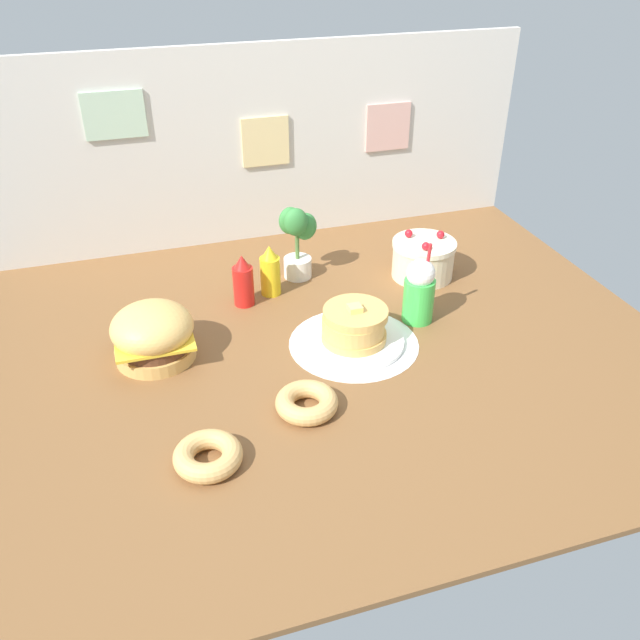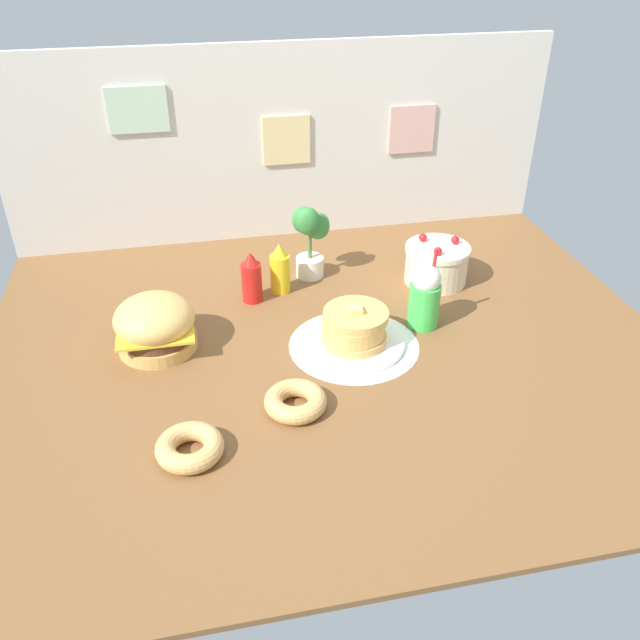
{
  "view_description": "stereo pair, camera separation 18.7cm",
  "coord_description": "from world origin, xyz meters",
  "views": [
    {
      "loc": [
        -0.6,
        -1.77,
        1.3
      ],
      "look_at": [
        -0.03,
        0.03,
        0.1
      ],
      "focal_mm": 37.17,
      "sensor_mm": 36.0,
      "label": 1
    },
    {
      "loc": [
        -0.42,
        -1.82,
        1.3
      ],
      "look_at": [
        -0.03,
        0.03,
        0.1
      ],
      "focal_mm": 37.17,
      "sensor_mm": 36.0,
      "label": 2
    }
  ],
  "objects": [
    {
      "name": "cream_soda_cup",
      "position": [
        0.36,
        0.08,
        0.12
      ],
      "size": [
        0.11,
        0.11,
        0.31
      ],
      "color": "green",
      "rests_on": "ground_plane"
    },
    {
      "name": "ketchup_bottle",
      "position": [
        -0.22,
        0.38,
        0.09
      ],
      "size": [
        0.08,
        0.08,
        0.2
      ],
      "color": "red",
      "rests_on": "ground_plane"
    },
    {
      "name": "burger",
      "position": [
        -0.58,
        0.13,
        0.09
      ],
      "size": [
        0.27,
        0.27,
        0.2
      ],
      "color": "#DBA859",
      "rests_on": "ground_plane"
    },
    {
      "name": "pancake_stack",
      "position": [
        0.08,
        0.0,
        0.06
      ],
      "size": [
        0.35,
        0.35,
        0.15
      ],
      "color": "white",
      "rests_on": "doily_mat"
    },
    {
      "name": "doily_mat",
      "position": [
        0.08,
        0.0,
        0.0
      ],
      "size": [
        0.45,
        0.45,
        0.0
      ],
      "primitive_type": "cylinder",
      "color": "white",
      "rests_on": "ground_plane"
    },
    {
      "name": "donut_pink_glaze",
      "position": [
        -0.49,
        -0.43,
        0.03
      ],
      "size": [
        0.19,
        0.19,
        0.06
      ],
      "color": "tan",
      "rests_on": "ground_plane"
    },
    {
      "name": "back_wall",
      "position": [
        -0.0,
        0.95,
        0.42
      ],
      "size": [
        2.34,
        0.04,
        0.83
      ],
      "color": "beige",
      "rests_on": "ground_plane"
    },
    {
      "name": "mustard_bottle",
      "position": [
        -0.11,
        0.43,
        0.09
      ],
      "size": [
        0.08,
        0.08,
        0.2
      ],
      "color": "yellow",
      "rests_on": "ground_plane"
    },
    {
      "name": "potted_plant",
      "position": [
        0.03,
        0.53,
        0.17
      ],
      "size": [
        0.15,
        0.13,
        0.31
      ],
      "color": "white",
      "rests_on": "ground_plane"
    },
    {
      "name": "donut_chocolate",
      "position": [
        -0.17,
        -0.29,
        0.03
      ],
      "size": [
        0.19,
        0.19,
        0.06
      ],
      "color": "tan",
      "rests_on": "ground_plane"
    },
    {
      "name": "layer_cake",
      "position": [
        0.51,
        0.38,
        0.08
      ],
      "size": [
        0.26,
        0.26,
        0.19
      ],
      "color": "beige",
      "rests_on": "ground_plane"
    },
    {
      "name": "ground_plane",
      "position": [
        0.0,
        0.0,
        -0.01
      ],
      "size": [
        2.34,
        1.92,
        0.02
      ],
      "primitive_type": "cube",
      "color": "brown"
    }
  ]
}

